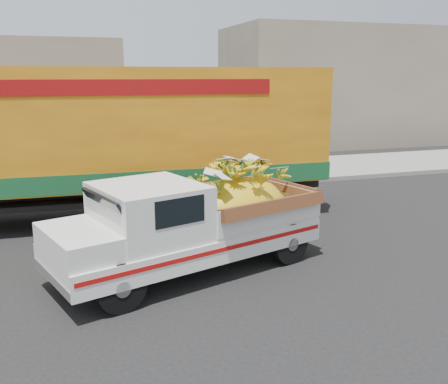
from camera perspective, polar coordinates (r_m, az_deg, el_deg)
name	(u,v)px	position (r m, az deg, el deg)	size (l,w,h in m)	color
ground	(152,268)	(9.79, -8.18, -8.60)	(100.00, 100.00, 0.00)	black
curb	(117,193)	(15.62, -12.12, -0.16)	(60.00, 0.25, 0.15)	gray
sidewalk	(110,180)	(17.67, -12.85, 1.32)	(60.00, 4.00, 0.14)	gray
building_right	(357,86)	(28.68, 14.97, 11.58)	(14.00, 6.00, 6.00)	gray
pickup_truck	(206,219)	(9.46, -2.10, -3.11)	(5.40, 3.32, 1.78)	black
semi_trailer	(92,137)	(12.80, -14.88, 6.08)	(12.03, 2.97, 3.80)	black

